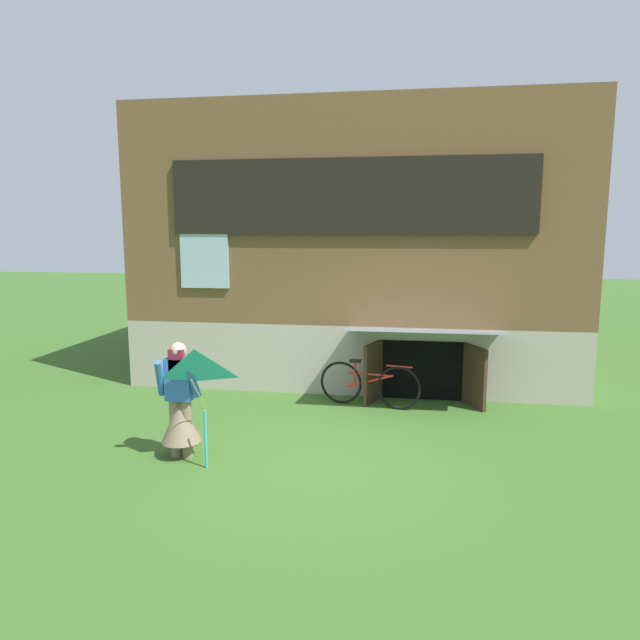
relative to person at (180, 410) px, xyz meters
The scene contains 5 objects.
ground_plane 1.98m from the person, ahead, with size 60.00×60.00×0.00m, color #386023.
log_house 6.30m from the person, 71.83° to the left, with size 8.41×6.14×5.28m.
person is the anchor object (origin of this frame).
kite 0.83m from the person, 48.37° to the right, with size 0.80×0.73×1.50m.
bicycle_red 3.47m from the person, 48.48° to the left, with size 1.73×0.37×0.80m.
Camera 1 is at (1.08, -7.07, 2.99)m, focal length 32.32 mm.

